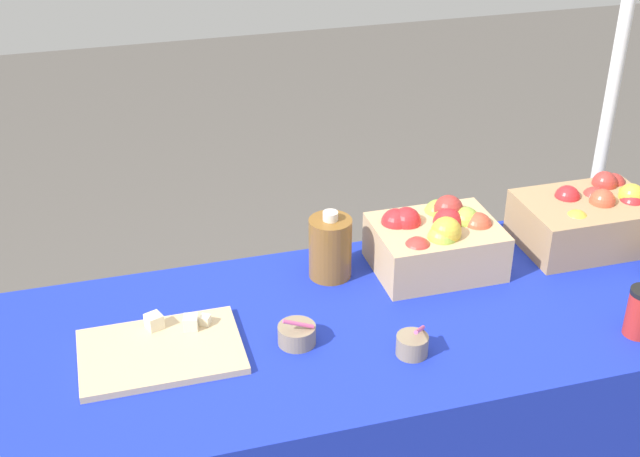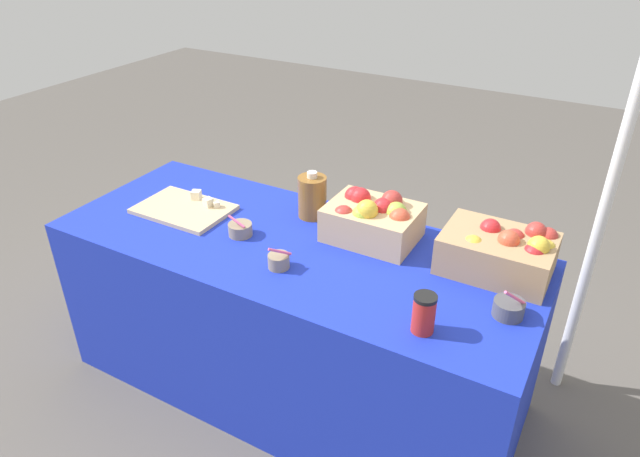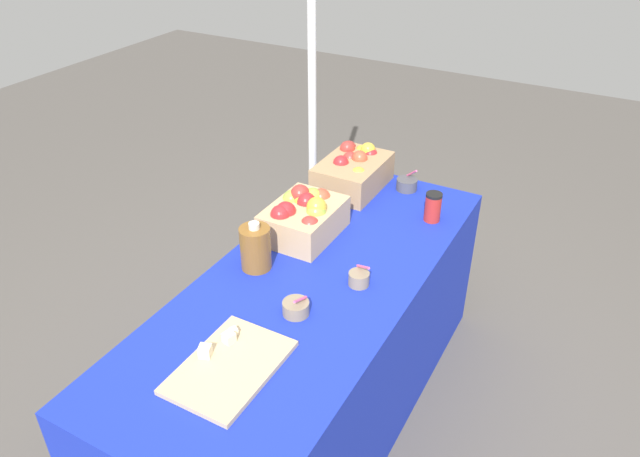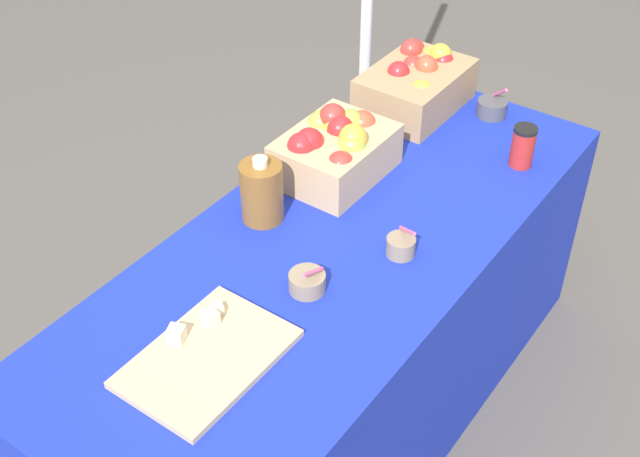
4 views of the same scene
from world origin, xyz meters
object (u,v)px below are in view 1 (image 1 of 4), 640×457
at_px(apple_crate_middle, 437,240).
at_px(sample_bowl_far, 297,334).
at_px(cider_jug, 330,247).
at_px(cutting_board_front, 162,350).
at_px(apple_crate_left, 589,217).
at_px(sample_bowl_near, 412,345).
at_px(tent_pole, 608,119).

relative_size(apple_crate_middle, sample_bowl_far, 3.63).
bearing_deg(cider_jug, cutting_board_front, -155.09).
distance_m(apple_crate_left, cutting_board_front, 1.29).
distance_m(apple_crate_middle, sample_bowl_near, 0.42).
bearing_deg(sample_bowl_far, apple_crate_left, 14.52).
height_order(apple_crate_left, sample_bowl_near, apple_crate_left).
distance_m(cutting_board_front, sample_bowl_far, 0.33).
bearing_deg(cider_jug, apple_crate_left, -2.30).
distance_m(cutting_board_front, cider_jug, 0.55).
bearing_deg(tent_pole, sample_bowl_far, -152.94).
bearing_deg(cutting_board_front, sample_bowl_far, -8.42).
bearing_deg(apple_crate_middle, sample_bowl_far, -153.07).
xyz_separation_m(apple_crate_left, cider_jug, (-0.78, 0.03, 0.01)).
height_order(apple_crate_middle, tent_pole, tent_pole).
height_order(apple_crate_left, apple_crate_middle, apple_crate_middle).
relative_size(apple_crate_left, sample_bowl_near, 3.78).
xyz_separation_m(apple_crate_middle, sample_bowl_near, (-0.21, -0.35, -0.06)).
distance_m(cutting_board_front, tent_pole, 1.67).
height_order(apple_crate_left, cutting_board_front, apple_crate_left).
height_order(apple_crate_middle, cider_jug, cider_jug).
relative_size(cutting_board_front, tent_pole, 0.20).
height_order(sample_bowl_far, cider_jug, cider_jug).
bearing_deg(cider_jug, sample_bowl_far, -121.05).
bearing_deg(apple_crate_left, cider_jug, 177.70).
bearing_deg(sample_bowl_far, cider_jug, 58.95).
bearing_deg(sample_bowl_far, sample_bowl_near, -24.83).
distance_m(sample_bowl_far, tent_pole, 1.39).
height_order(sample_bowl_far, tent_pole, tent_pole).
bearing_deg(sample_bowl_near, tent_pole, 37.54).
distance_m(apple_crate_middle, cider_jug, 0.30).
relative_size(cider_jug, tent_pole, 0.10).
bearing_deg(sample_bowl_far, apple_crate_middle, 26.93).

